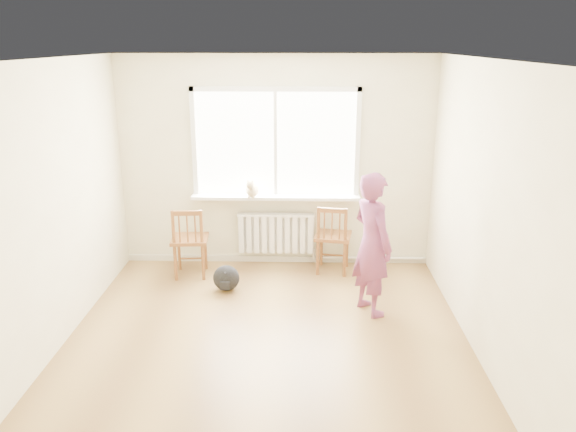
# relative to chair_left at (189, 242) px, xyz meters

# --- Properties ---
(floor) EXTENTS (4.50, 4.50, 0.00)m
(floor) POSITION_rel_chair_left_xyz_m (1.06, -1.73, -0.45)
(floor) COLOR olive
(floor) RESTS_ON ground
(ceiling) EXTENTS (4.50, 4.50, 0.00)m
(ceiling) POSITION_rel_chair_left_xyz_m (1.06, -1.73, 2.25)
(ceiling) COLOR white
(ceiling) RESTS_ON back_wall
(back_wall) EXTENTS (4.00, 0.01, 2.70)m
(back_wall) POSITION_rel_chair_left_xyz_m (1.06, 0.52, 0.90)
(back_wall) COLOR beige
(back_wall) RESTS_ON ground
(window) EXTENTS (2.12, 0.05, 1.42)m
(window) POSITION_rel_chair_left_xyz_m (1.06, 0.50, 1.21)
(window) COLOR white
(window) RESTS_ON back_wall
(windowsill) EXTENTS (2.15, 0.22, 0.04)m
(windowsill) POSITION_rel_chair_left_xyz_m (1.06, 0.41, 0.48)
(windowsill) COLOR white
(windowsill) RESTS_ON back_wall
(radiator) EXTENTS (1.00, 0.12, 0.55)m
(radiator) POSITION_rel_chair_left_xyz_m (1.06, 0.43, -0.02)
(radiator) COLOR white
(radiator) RESTS_ON back_wall
(heating_pipe) EXTENTS (1.40, 0.04, 0.04)m
(heating_pipe) POSITION_rel_chair_left_xyz_m (2.31, 0.46, -0.37)
(heating_pipe) COLOR silver
(heating_pipe) RESTS_ON back_wall
(baseboard) EXTENTS (4.00, 0.03, 0.08)m
(baseboard) POSITION_rel_chair_left_xyz_m (1.06, 0.51, -0.41)
(baseboard) COLOR beige
(baseboard) RESTS_ON ground
(chair_left) EXTENTS (0.48, 0.46, 0.90)m
(chair_left) POSITION_rel_chair_left_xyz_m (0.00, 0.00, 0.00)
(chair_left) COLOR brown
(chair_left) RESTS_ON floor
(chair_right) EXTENTS (0.51, 0.49, 0.90)m
(chair_right) POSITION_rel_chair_left_xyz_m (1.79, 0.17, -0.00)
(chair_right) COLOR brown
(chair_right) RESTS_ON floor
(person) EXTENTS (0.60, 0.68, 1.57)m
(person) POSITION_rel_chair_left_xyz_m (2.14, -0.90, 0.33)
(person) COLOR #B43C4F
(person) RESTS_ON floor
(cat) EXTENTS (0.19, 0.38, 0.25)m
(cat) POSITION_rel_chair_left_xyz_m (0.76, 0.33, 0.60)
(cat) COLOR beige
(cat) RESTS_ON windowsill
(backpack) EXTENTS (0.37, 0.32, 0.31)m
(backpack) POSITION_rel_chair_left_xyz_m (0.50, -0.41, -0.30)
(backpack) COLOR black
(backpack) RESTS_ON floor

